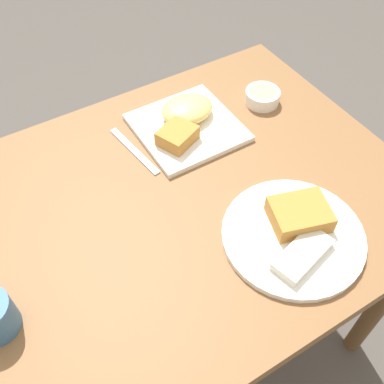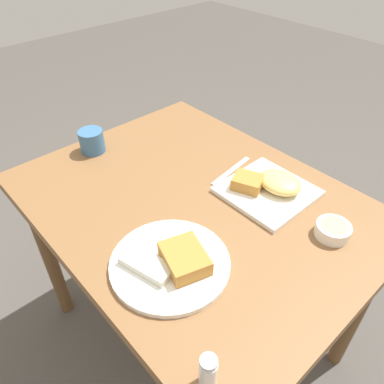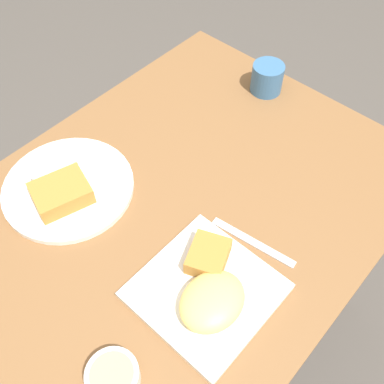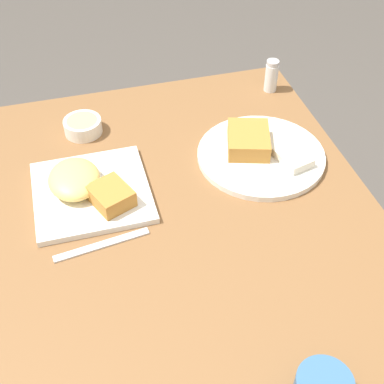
# 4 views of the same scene
# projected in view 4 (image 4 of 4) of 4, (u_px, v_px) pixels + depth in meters

# --- Properties ---
(dining_table) EXTENTS (1.01, 0.78, 0.71)m
(dining_table) POSITION_uv_depth(u_px,v_px,m) (190.00, 247.00, 1.13)
(dining_table) COLOR brown
(dining_table) RESTS_ON ground_plane
(plate_square_near) EXTENTS (0.24, 0.24, 0.06)m
(plate_square_near) POSITION_uv_depth(u_px,v_px,m) (87.00, 188.00, 1.11)
(plate_square_near) COLOR white
(plate_square_near) RESTS_ON dining_table
(plate_oval_far) EXTENTS (0.29, 0.29, 0.05)m
(plate_oval_far) POSITION_uv_depth(u_px,v_px,m) (260.00, 151.00, 1.20)
(plate_oval_far) COLOR white
(plate_oval_far) RESTS_ON dining_table
(sauce_ramekin) EXTENTS (0.09, 0.09, 0.04)m
(sauce_ramekin) POSITION_uv_depth(u_px,v_px,m) (83.00, 126.00, 1.26)
(sauce_ramekin) COLOR white
(sauce_ramekin) RESTS_ON dining_table
(salt_shaker) EXTENTS (0.03, 0.03, 0.09)m
(salt_shaker) POSITION_uv_depth(u_px,v_px,m) (271.00, 78.00, 1.38)
(salt_shaker) COLOR white
(salt_shaker) RESTS_ON dining_table
(butter_knife) EXTENTS (0.04, 0.19, 0.00)m
(butter_knife) POSITION_uv_depth(u_px,v_px,m) (102.00, 245.00, 1.02)
(butter_knife) COLOR silver
(butter_knife) RESTS_ON dining_table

